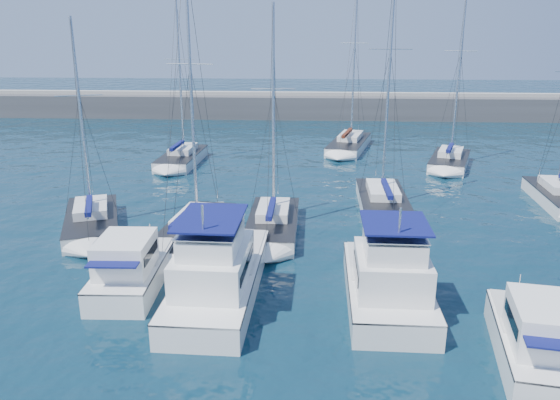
# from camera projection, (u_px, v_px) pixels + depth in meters

# --- Properties ---
(ground) EXTENTS (220.00, 220.00, 0.00)m
(ground) POSITION_uv_depth(u_px,v_px,m) (321.00, 289.00, 26.12)
(ground) COLOR black
(ground) RESTS_ON ground
(breakwater) EXTENTS (160.00, 6.00, 4.45)m
(breakwater) POSITION_uv_depth(u_px,v_px,m) (315.00, 110.00, 75.27)
(breakwater) COLOR #424244
(breakwater) RESTS_ON ground
(motor_yacht_port_outer) EXTENTS (3.01, 6.55, 3.20)m
(motor_yacht_port_outer) POSITION_uv_depth(u_px,v_px,m) (131.00, 270.00, 25.94)
(motor_yacht_port_outer) COLOR white
(motor_yacht_port_outer) RESTS_ON ground
(motor_yacht_port_inner) EXTENTS (3.87, 10.48, 4.69)m
(motor_yacht_port_inner) POSITION_uv_depth(u_px,v_px,m) (218.00, 275.00, 25.03)
(motor_yacht_port_inner) COLOR white
(motor_yacht_port_inner) RESTS_ON ground
(motor_yacht_stbd_inner) EXTENTS (3.75, 8.24, 4.69)m
(motor_yacht_stbd_inner) POSITION_uv_depth(u_px,v_px,m) (388.00, 283.00, 24.25)
(motor_yacht_stbd_inner) COLOR silver
(motor_yacht_stbd_inner) RESTS_ON ground
(motor_yacht_stbd_outer) EXTENTS (3.74, 6.87, 3.20)m
(motor_yacht_stbd_outer) POSITION_uv_depth(u_px,v_px,m) (538.00, 342.00, 20.03)
(motor_yacht_stbd_outer) COLOR white
(motor_yacht_stbd_outer) RESTS_ON ground
(sailboat_mid_a) EXTENTS (5.60, 8.55, 12.93)m
(sailboat_mid_a) POSITION_uv_depth(u_px,v_px,m) (92.00, 221.00, 33.76)
(sailboat_mid_a) COLOR silver
(sailboat_mid_a) RESTS_ON ground
(sailboat_mid_b) EXTENTS (4.05, 8.95, 16.12)m
(sailboat_mid_b) POSITION_uv_depth(u_px,v_px,m) (193.00, 231.00, 32.10)
(sailboat_mid_b) COLOR white
(sailboat_mid_b) RESTS_ON ground
(sailboat_mid_c) EXTENTS (3.01, 8.12, 13.66)m
(sailboat_mid_c) POSITION_uv_depth(u_px,v_px,m) (273.00, 224.00, 33.30)
(sailboat_mid_c) COLOR silver
(sailboat_mid_c) RESTS_ON ground
(sailboat_mid_d) EXTENTS (3.29, 9.20, 17.10)m
(sailboat_mid_d) POSITION_uv_depth(u_px,v_px,m) (383.00, 202.00, 37.31)
(sailboat_mid_d) COLOR white
(sailboat_mid_d) RESTS_ON ground
(sailboat_mid_e) EXTENTS (3.53, 7.98, 14.57)m
(sailboat_mid_e) POSITION_uv_depth(u_px,v_px,m) (560.00, 197.00, 38.55)
(sailboat_mid_e) COLOR silver
(sailboat_mid_e) RESTS_ON ground
(sailboat_back_a) EXTENTS (3.45, 8.22, 14.79)m
(sailboat_back_a) POSITION_uv_depth(u_px,v_px,m) (182.00, 158.00, 49.96)
(sailboat_back_a) COLOR silver
(sailboat_back_a) RESTS_ON ground
(sailboat_back_b) EXTENTS (5.38, 10.10, 16.79)m
(sailboat_back_b) POSITION_uv_depth(u_px,v_px,m) (349.00, 144.00, 55.84)
(sailboat_back_b) COLOR white
(sailboat_back_b) RESTS_ON ground
(sailboat_back_c) EXTENTS (5.29, 7.98, 16.07)m
(sailboat_back_c) POSITION_uv_depth(u_px,v_px,m) (450.00, 160.00, 48.86)
(sailboat_back_c) COLOR white
(sailboat_back_c) RESTS_ON ground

